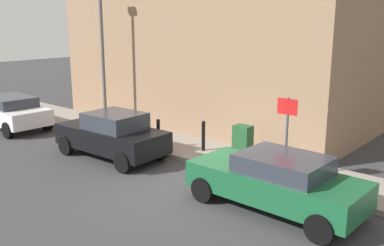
{
  "coord_description": "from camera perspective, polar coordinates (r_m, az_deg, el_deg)",
  "views": [
    {
      "loc": [
        -8.94,
        -7.03,
        4.46
      ],
      "look_at": [
        1.46,
        1.82,
        1.2
      ],
      "focal_mm": 40.27,
      "sensor_mm": 36.0,
      "label": 1
    }
  ],
  "objects": [
    {
      "name": "car_green",
      "position": [
        10.55,
        11.16,
        -7.49
      ],
      "size": [
        1.95,
        4.27,
        1.4
      ],
      "rotation": [
        0.0,
        0.0,
        1.55
      ],
      "color": "#195933",
      "rests_on": "ground"
    },
    {
      "name": "bollard_far_kerb",
      "position": [
        14.84,
        -4.48,
        -1.27
      ],
      "size": [
        0.14,
        0.14,
        1.04
      ],
      "color": "black",
      "rests_on": "sidewalk"
    },
    {
      "name": "car_white",
      "position": [
        19.8,
        -23.15,
        1.49
      ],
      "size": [
        1.97,
        4.47,
        1.37
      ],
      "rotation": [
        0.0,
        0.0,
        1.54
      ],
      "color": "silver",
      "rests_on": "ground"
    },
    {
      "name": "sidewalk",
      "position": [
        17.62,
        -9.1,
        -1.16
      ],
      "size": [
        2.24,
        30.0,
        0.15
      ],
      "primitive_type": "cube",
      "color": "gray",
      "rests_on": "ground"
    },
    {
      "name": "utility_cabinet",
      "position": [
        13.52,
        6.71,
        -2.89
      ],
      "size": [
        0.46,
        0.61,
        1.15
      ],
      "color": "#1E4C28",
      "rests_on": "sidewalk"
    },
    {
      "name": "car_black",
      "position": [
        14.46,
        -10.52,
        -1.53
      ],
      "size": [
        1.88,
        3.99,
        1.54
      ],
      "rotation": [
        0.0,
        0.0,
        1.6
      ],
      "color": "black",
      "rests_on": "ground"
    },
    {
      "name": "street_sign",
      "position": [
        11.99,
        12.44,
        -0.38
      ],
      "size": [
        0.08,
        0.6,
        2.3
      ],
      "color": "#59595B",
      "rests_on": "sidewalk"
    },
    {
      "name": "lamppost",
      "position": [
        17.96,
        -11.78,
        9.46
      ],
      "size": [
        0.2,
        0.44,
        5.72
      ],
      "color": "#59595B",
      "rests_on": "sidewalk"
    },
    {
      "name": "bollard_near_cabinet",
      "position": [
        14.53,
        1.52,
        -1.55
      ],
      "size": [
        0.14,
        0.14,
        1.04
      ],
      "color": "black",
      "rests_on": "sidewalk"
    },
    {
      "name": "ground",
      "position": [
        12.21,
        2.08,
        -7.99
      ],
      "size": [
        80.0,
        80.0,
        0.0
      ],
      "primitive_type": "plane",
      "color": "#38383A"
    },
    {
      "name": "corner_building",
      "position": [
        19.38,
        3.91,
        14.13
      ],
      "size": [
        6.96,
        13.05,
        9.42
      ],
      "color": "#937256",
      "rests_on": "ground"
    }
  ]
}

